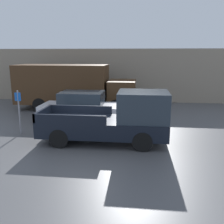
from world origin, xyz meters
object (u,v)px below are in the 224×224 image
Objects in this scene: delivery_truck at (71,85)px; newspaper_box at (53,95)px; parking_sign at (19,110)px; car at (81,107)px; pickup_truck at (116,119)px.

newspaper_box is at bearing 129.76° from delivery_truck.
newspaper_box is at bearing 99.49° from parking_sign.
delivery_truck is at bearing 113.01° from car.
parking_sign reaches higher than newspaper_box.
parking_sign is (-0.92, -5.96, -0.46)m from delivery_truck.
car reaches higher than newspaper_box.
parking_sign is at bearing -98.77° from delivery_truck.
pickup_truck reaches higher than newspaper_box.
pickup_truck is 7.72m from delivery_truck.
car is at bearing -58.75° from newspaper_box.
pickup_truck is 2.58× the size of parking_sign.
pickup_truck is at bearing -52.97° from car.
parking_sign is 9.00m from newspaper_box.
pickup_truck is at bearing -59.97° from delivery_truck.
delivery_truck is at bearing 81.23° from parking_sign.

